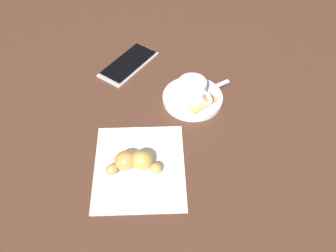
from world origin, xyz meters
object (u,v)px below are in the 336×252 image
(cell_phone, at_px, (129,64))
(croissant, at_px, (134,161))
(sugar_packet, at_px, (204,105))
(saucer, at_px, (193,98))
(teaspoon, at_px, (194,96))
(napkin, at_px, (139,167))
(espresso_cup, at_px, (193,91))

(cell_phone, bearing_deg, croissant, -163.78)
(sugar_packet, bearing_deg, saucer, 89.06)
(croissant, bearing_deg, teaspoon, -23.08)
(sugar_packet, height_order, napkin, sugar_packet)
(teaspoon, relative_size, napkin, 0.59)
(croissant, bearing_deg, sugar_packet, -31.81)
(teaspoon, xyz_separation_m, croissant, (-0.20, 0.08, 0.01))
(napkin, bearing_deg, croissant, 108.05)
(saucer, height_order, espresso_cup, espresso_cup)
(saucer, height_order, napkin, saucer)
(espresso_cup, bearing_deg, sugar_packet, -119.24)
(sugar_packet, xyz_separation_m, napkin, (-0.17, 0.10, -0.01))
(espresso_cup, distance_m, napkin, 0.20)
(espresso_cup, height_order, teaspoon, espresso_cup)
(saucer, height_order, cell_phone, saucer)
(teaspoon, height_order, cell_phone, teaspoon)
(saucer, relative_size, napkin, 0.66)
(teaspoon, distance_m, sugar_packet, 0.03)
(napkin, height_order, croissant, croissant)
(saucer, distance_m, sugar_packet, 0.04)
(espresso_cup, bearing_deg, cell_phone, 59.32)
(teaspoon, bearing_deg, cell_phone, 61.63)
(napkin, bearing_deg, teaspoon, -21.13)
(espresso_cup, xyz_separation_m, napkin, (-0.19, 0.07, -0.03))
(espresso_cup, relative_size, cell_phone, 0.47)
(espresso_cup, xyz_separation_m, teaspoon, (0.01, -0.00, -0.02))
(espresso_cup, distance_m, croissant, 0.21)
(espresso_cup, relative_size, sugar_packet, 1.17)
(sugar_packet, distance_m, croissant, 0.20)
(sugar_packet, bearing_deg, cell_phone, 100.26)
(teaspoon, relative_size, cell_phone, 0.70)
(espresso_cup, relative_size, napkin, 0.39)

